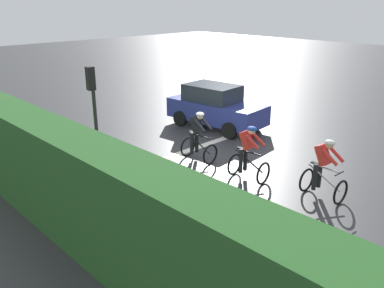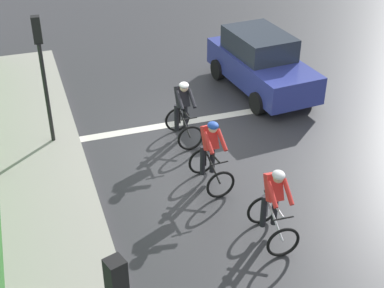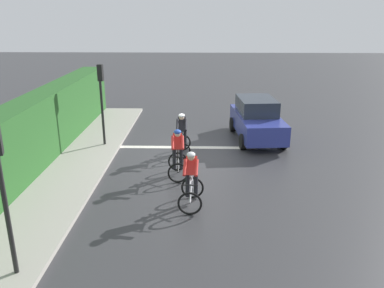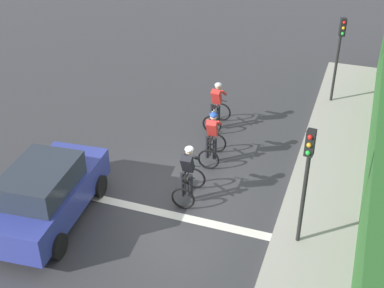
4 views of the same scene
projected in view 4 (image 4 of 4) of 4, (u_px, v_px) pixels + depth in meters
name	position (u px, v px, depth m)	size (l,w,h in m)	color
ground_plane	(179.00, 193.00, 14.86)	(80.00, 80.00, 0.00)	#333335
sidewalk_kerb	(340.00, 182.00, 15.21)	(2.80, 18.46, 0.12)	#9E998E
stone_wall_low	(373.00, 183.00, 14.87)	(0.44, 18.46, 0.47)	gray
road_marking_stop_line	(166.00, 214.00, 14.06)	(7.00, 0.30, 0.01)	silver
cyclist_lead	(217.00, 107.00, 17.78)	(0.73, 1.11, 1.66)	black
cyclist_second	(212.00, 139.00, 15.92)	(0.75, 1.12, 1.66)	black
cyclist_mid	(188.00, 175.00, 14.24)	(0.71, 1.10, 1.66)	black
car_navy	(47.00, 193.00, 13.40)	(2.16, 4.23, 1.76)	navy
traffic_light_near_crossing	(306.00, 172.00, 11.85)	(0.22, 0.31, 3.34)	black
traffic_light_far_junction	(339.00, 48.00, 18.63)	(0.25, 0.30, 3.34)	black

